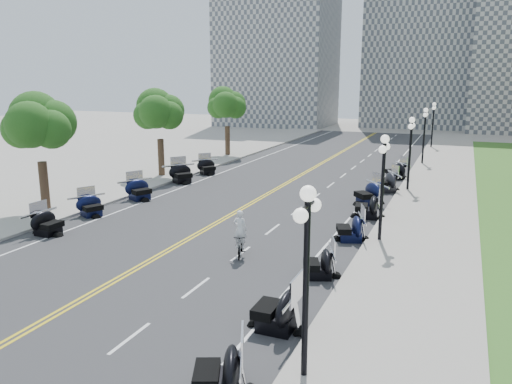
% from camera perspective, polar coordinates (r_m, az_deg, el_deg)
% --- Properties ---
extents(ground, '(160.00, 160.00, 0.00)m').
position_cam_1_polar(ground, '(23.65, -8.89, -5.99)').
color(ground, gray).
extents(road, '(16.00, 90.00, 0.01)m').
position_cam_1_polar(road, '(32.25, 0.38, -0.78)').
color(road, '#333335').
rests_on(road, ground).
extents(centerline_yellow_a, '(0.12, 90.00, 0.00)m').
position_cam_1_polar(centerline_yellow_a, '(32.29, 0.18, -0.75)').
color(centerline_yellow_a, yellow).
rests_on(centerline_yellow_a, road).
extents(centerline_yellow_b, '(0.12, 90.00, 0.00)m').
position_cam_1_polar(centerline_yellow_b, '(32.20, 0.57, -0.78)').
color(centerline_yellow_b, yellow).
rests_on(centerline_yellow_b, road).
extents(edge_line_north, '(0.12, 90.00, 0.00)m').
position_cam_1_polar(edge_line_north, '(30.48, 11.59, -1.83)').
color(edge_line_north, white).
rests_on(edge_line_north, road).
extents(edge_line_south, '(0.12, 90.00, 0.00)m').
position_cam_1_polar(edge_line_south, '(35.11, -9.34, 0.18)').
color(edge_line_south, white).
rests_on(edge_line_south, road).
extents(lane_dash_4, '(0.12, 2.00, 0.00)m').
position_cam_1_polar(lane_dash_4, '(15.91, -14.21, -15.87)').
color(lane_dash_4, white).
rests_on(lane_dash_4, road).
extents(lane_dash_5, '(0.12, 2.00, 0.00)m').
position_cam_1_polar(lane_dash_5, '(18.90, -6.86, -10.79)').
color(lane_dash_5, white).
rests_on(lane_dash_5, road).
extents(lane_dash_6, '(0.12, 2.00, 0.00)m').
position_cam_1_polar(lane_dash_6, '(22.22, -1.77, -7.05)').
color(lane_dash_6, white).
rests_on(lane_dash_6, road).
extents(lane_dash_7, '(0.12, 2.00, 0.00)m').
position_cam_1_polar(lane_dash_7, '(25.73, 1.92, -4.27)').
color(lane_dash_7, white).
rests_on(lane_dash_7, road).
extents(lane_dash_8, '(0.12, 2.00, 0.00)m').
position_cam_1_polar(lane_dash_8, '(29.36, 4.68, -2.16)').
color(lane_dash_8, white).
rests_on(lane_dash_8, road).
extents(lane_dash_9, '(0.12, 2.00, 0.00)m').
position_cam_1_polar(lane_dash_9, '(33.08, 6.83, -0.51)').
color(lane_dash_9, white).
rests_on(lane_dash_9, road).
extents(lane_dash_10, '(0.12, 2.00, 0.00)m').
position_cam_1_polar(lane_dash_10, '(36.86, 8.54, 0.80)').
color(lane_dash_10, white).
rests_on(lane_dash_10, road).
extents(lane_dash_11, '(0.12, 2.00, 0.00)m').
position_cam_1_polar(lane_dash_11, '(40.68, 9.93, 1.87)').
color(lane_dash_11, white).
rests_on(lane_dash_11, road).
extents(lane_dash_12, '(0.12, 2.00, 0.00)m').
position_cam_1_polar(lane_dash_12, '(44.53, 11.08, 2.75)').
color(lane_dash_12, white).
rests_on(lane_dash_12, road).
extents(lane_dash_13, '(0.12, 2.00, 0.00)m').
position_cam_1_polar(lane_dash_13, '(48.41, 12.05, 3.49)').
color(lane_dash_13, white).
rests_on(lane_dash_13, road).
extents(lane_dash_14, '(0.12, 2.00, 0.00)m').
position_cam_1_polar(lane_dash_14, '(52.30, 12.88, 4.12)').
color(lane_dash_14, white).
rests_on(lane_dash_14, road).
extents(lane_dash_15, '(0.12, 2.00, 0.00)m').
position_cam_1_polar(lane_dash_15, '(56.21, 13.59, 4.66)').
color(lane_dash_15, white).
rests_on(lane_dash_15, road).
extents(lane_dash_16, '(0.12, 2.00, 0.00)m').
position_cam_1_polar(lane_dash_16, '(60.13, 14.21, 5.14)').
color(lane_dash_16, white).
rests_on(lane_dash_16, road).
extents(lane_dash_17, '(0.12, 2.00, 0.00)m').
position_cam_1_polar(lane_dash_17, '(64.07, 14.76, 5.55)').
color(lane_dash_17, white).
rests_on(lane_dash_17, road).
extents(lane_dash_18, '(0.12, 2.00, 0.00)m').
position_cam_1_polar(lane_dash_18, '(68.00, 15.24, 5.91)').
color(lane_dash_18, white).
rests_on(lane_dash_18, road).
extents(lane_dash_19, '(0.12, 2.00, 0.00)m').
position_cam_1_polar(lane_dash_19, '(71.95, 15.67, 6.24)').
color(lane_dash_19, white).
rests_on(lane_dash_19, road).
extents(sidewalk_north, '(5.00, 90.00, 0.15)m').
position_cam_1_polar(sidewalk_north, '(30.00, 19.29, -2.40)').
color(sidewalk_north, '#9E9991').
rests_on(sidewalk_north, ground).
extents(sidewalk_south, '(5.00, 90.00, 0.15)m').
position_cam_1_polar(sidewalk_south, '(37.40, -14.69, 0.79)').
color(sidewalk_south, '#9E9991').
rests_on(sidewalk_south, ground).
extents(distant_block_a, '(18.00, 14.00, 26.00)m').
position_cam_1_polar(distant_block_a, '(86.53, 2.48, 16.31)').
color(distant_block_a, gray).
rests_on(distant_block_a, ground).
extents(distant_block_b, '(16.00, 12.00, 30.00)m').
position_cam_1_polar(distant_block_b, '(87.71, 18.21, 16.98)').
color(distant_block_b, gray).
rests_on(distant_block_b, ground).
extents(street_lamp_1, '(0.50, 1.20, 4.90)m').
position_cam_1_polar(street_lamp_1, '(12.51, 5.73, -10.51)').
color(street_lamp_1, black).
rests_on(street_lamp_1, sidewalk_north).
extents(street_lamp_2, '(0.50, 1.20, 4.90)m').
position_cam_1_polar(street_lamp_2, '(23.78, 14.23, 0.36)').
color(street_lamp_2, black).
rests_on(street_lamp_2, sidewalk_north).
extents(street_lamp_3, '(0.50, 1.20, 4.90)m').
position_cam_1_polar(street_lamp_3, '(35.53, 17.17, 4.17)').
color(street_lamp_3, black).
rests_on(street_lamp_3, sidewalk_north).
extents(street_lamp_4, '(0.50, 1.20, 4.90)m').
position_cam_1_polar(street_lamp_4, '(47.40, 18.65, 6.08)').
color(street_lamp_4, black).
rests_on(street_lamp_4, sidewalk_north).
extents(street_lamp_5, '(0.50, 1.20, 4.90)m').
position_cam_1_polar(street_lamp_5, '(59.33, 19.54, 7.21)').
color(street_lamp_5, black).
rests_on(street_lamp_5, sidewalk_north).
extents(tree_2, '(4.80, 4.80, 9.20)m').
position_cam_1_polar(tree_2, '(30.47, -23.55, 6.44)').
color(tree_2, '#235619').
rests_on(tree_2, sidewalk_south).
extents(tree_3, '(4.80, 4.80, 9.20)m').
position_cam_1_polar(tree_3, '(39.71, -10.98, 8.47)').
color(tree_3, '#235619').
rests_on(tree_3, sidewalk_south).
extents(tree_4, '(4.80, 4.80, 9.20)m').
position_cam_1_polar(tree_4, '(50.14, -3.32, 9.51)').
color(tree_4, '#235619').
rests_on(tree_4, sidewalk_south).
extents(motorcycle_n_3, '(2.56, 2.56, 1.36)m').
position_cam_1_polar(motorcycle_n_3, '(12.83, -4.20, -19.54)').
color(motorcycle_n_3, black).
rests_on(motorcycle_n_3, road).
extents(motorcycle_n_4, '(2.15, 2.15, 1.50)m').
position_cam_1_polar(motorcycle_n_4, '(15.64, 2.44, -12.95)').
color(motorcycle_n_4, black).
rests_on(motorcycle_n_4, road).
extents(motorcycle_n_5, '(2.37, 2.37, 1.29)m').
position_cam_1_polar(motorcycle_n_5, '(19.65, 7.21, -7.89)').
color(motorcycle_n_5, black).
rests_on(motorcycle_n_5, road).
extents(motorcycle_n_6, '(2.52, 2.52, 1.38)m').
position_cam_1_polar(motorcycle_n_6, '(24.21, 10.75, -3.91)').
color(motorcycle_n_6, black).
rests_on(motorcycle_n_6, road).
extents(motorcycle_n_7, '(2.38, 2.38, 1.47)m').
position_cam_1_polar(motorcycle_n_7, '(28.33, 12.65, -1.47)').
color(motorcycle_n_7, black).
rests_on(motorcycle_n_7, road).
extents(motorcycle_n_8, '(3.12, 3.12, 1.55)m').
position_cam_1_polar(motorcycle_n_8, '(31.39, 12.74, -0.03)').
color(motorcycle_n_8, black).
rests_on(motorcycle_n_8, road).
extents(motorcycle_n_9, '(2.98, 2.98, 1.54)m').
position_cam_1_polar(motorcycle_n_9, '(35.22, 14.60, 1.24)').
color(motorcycle_n_9, black).
rests_on(motorcycle_n_9, road).
extents(motorcycle_n_10, '(2.88, 2.88, 1.45)m').
position_cam_1_polar(motorcycle_n_10, '(40.02, 15.69, 2.44)').
color(motorcycle_n_10, black).
rests_on(motorcycle_n_10, road).
extents(motorcycle_s_5, '(2.00, 2.00, 1.34)m').
position_cam_1_polar(motorcycle_s_5, '(26.73, -22.73, -3.16)').
color(motorcycle_s_5, black).
rests_on(motorcycle_s_5, road).
extents(motorcycle_s_6, '(2.51, 2.51, 1.31)m').
position_cam_1_polar(motorcycle_s_6, '(29.56, -18.36, -1.39)').
color(motorcycle_s_6, black).
rests_on(motorcycle_s_6, road).
extents(motorcycle_s_7, '(2.80, 2.80, 1.46)m').
position_cam_1_polar(motorcycle_s_7, '(32.74, -13.20, 0.39)').
color(motorcycle_s_7, black).
rests_on(motorcycle_s_7, road).
extents(motorcycle_s_8, '(3.09, 3.09, 1.55)m').
position_cam_1_polar(motorcycle_s_8, '(37.52, -8.50, 2.20)').
color(motorcycle_s_8, black).
rests_on(motorcycle_s_8, road).
extents(motorcycle_s_9, '(2.74, 2.74, 1.36)m').
position_cam_1_polar(motorcycle_s_9, '(40.74, -5.60, 2.97)').
color(motorcycle_s_9, black).
rests_on(motorcycle_s_9, road).
extents(bicycle, '(1.02, 1.78, 1.03)m').
position_cam_1_polar(bicycle, '(21.77, -1.82, -6.07)').
color(bicycle, '#A51414').
rests_on(bicycle, road).
extents(cyclist_rider, '(0.63, 0.41, 1.73)m').
position_cam_1_polar(cyclist_rider, '(21.36, -1.84, -2.57)').
color(cyclist_rider, white).
rests_on(cyclist_rider, bicycle).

